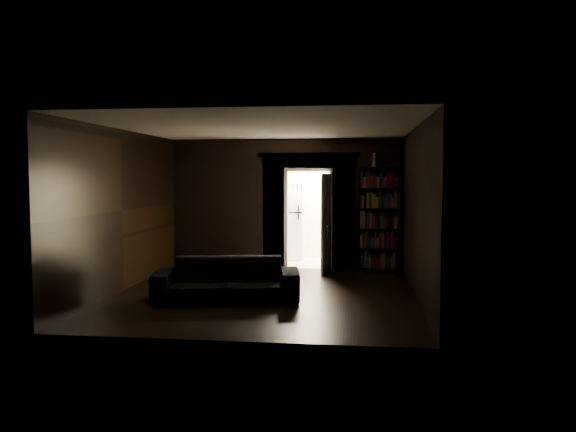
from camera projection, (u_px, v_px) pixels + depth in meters
name	position (u px, v px, depth m)	size (l,w,h in m)	color
ground	(265.00, 294.00, 9.50)	(5.50, 5.50, 0.00)	black
room_walls	(273.00, 193.00, 10.45)	(5.02, 5.61, 2.84)	black
kitchen_alcove	(312.00, 210.00, 13.19)	(2.20, 1.80, 2.60)	beige
sofa	(227.00, 272.00, 9.03)	(2.31, 1.00, 0.89)	black
bookshelf	(379.00, 219.00, 11.75)	(0.90, 0.32, 2.20)	black
refrigerator	(288.00, 225.00, 13.53)	(0.74, 0.68, 1.65)	white
door	(326.00, 223.00, 11.61)	(0.85, 0.05, 2.05)	white
figurine	(374.00, 160.00, 11.69)	(0.09, 0.09, 0.28)	white
bottles	(291.00, 186.00, 13.42)	(0.57, 0.07, 0.23)	black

